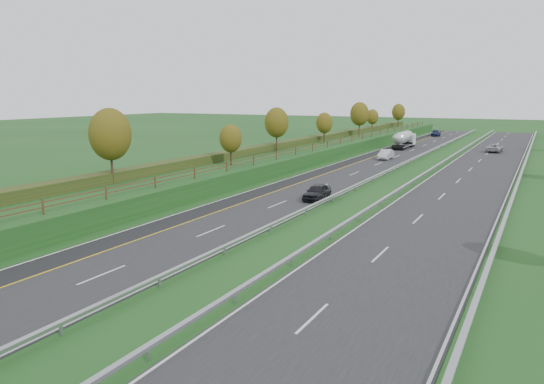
{
  "coord_description": "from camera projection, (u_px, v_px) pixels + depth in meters",
  "views": [
    {
      "loc": [
        24.74,
        -11.79,
        10.88
      ],
      "look_at": [
        3.0,
        30.38,
        2.2
      ],
      "focal_mm": 35.0,
      "sensor_mm": 36.0,
      "label": 1
    }
  ],
  "objects": [
    {
      "name": "car_silver_mid",
      "position": [
        386.0,
        154.0,
        91.0
      ],
      "size": [
        1.81,
        5.04,
        1.65
      ],
      "primitive_type": "imported",
      "rotation": [
        0.0,
        0.0,
        0.01
      ],
      "color": "silver",
      "rests_on": "near_carriageway"
    },
    {
      "name": "trees_left",
      "position": [
        259.0,
        127.0,
        77.49
      ],
      "size": [
        6.64,
        164.3,
        7.66
      ],
      "color": "#2D2116",
      "rests_on": "embankment_left"
    },
    {
      "name": "median_barrier_far",
      "position": [
        425.0,
        173.0,
        70.9
      ],
      "size": [
        0.32,
        200.0,
        0.71
      ],
      "color": "#96999E",
      "rests_on": "ground"
    },
    {
      "name": "hedge_left",
      "position": [
        256.0,
        150.0,
        82.18
      ],
      "size": [
        2.2,
        180.0,
        1.1
      ],
      "primitive_type": "cube",
      "color": "#273716",
      "rests_on": "embankment_left"
    },
    {
      "name": "road_tanker",
      "position": [
        404.0,
        139.0,
        110.09
      ],
      "size": [
        2.4,
        11.22,
        3.46
      ],
      "color": "silver",
      "rests_on": "near_carriageway"
    },
    {
      "name": "ground",
      "position": [
        394.0,
        181.0,
        67.9
      ],
      "size": [
        400.0,
        400.0,
        0.0
      ],
      "primitive_type": "plane",
      "color": "#194819",
      "rests_on": "ground"
    },
    {
      "name": "embankment_left",
      "position": [
        268.0,
        160.0,
        81.56
      ],
      "size": [
        12.0,
        200.0,
        2.0
      ],
      "primitive_type": "cube",
      "color": "#194819",
      "rests_on": "ground"
    },
    {
      "name": "median_barrier_near",
      "position": [
        387.0,
        171.0,
        73.2
      ],
      "size": [
        0.32,
        200.0,
        0.71
      ],
      "color": "#96999E",
      "rests_on": "ground"
    },
    {
      "name": "outer_barrier_far",
      "position": [
        519.0,
        179.0,
        65.72
      ],
      "size": [
        0.32,
        200.0,
        0.71
      ],
      "color": "#96999E",
      "rests_on": "ground"
    },
    {
      "name": "hard_shoulder",
      "position": [
        324.0,
        170.0,
        77.57
      ],
      "size": [
        3.0,
        200.0,
        0.04
      ],
      "primitive_type": "cube",
      "color": "black",
      "rests_on": "ground"
    },
    {
      "name": "car_oncoming",
      "position": [
        495.0,
        148.0,
        102.45
      ],
      "size": [
        2.79,
        5.7,
        1.56
      ],
      "primitive_type": "imported",
      "rotation": [
        0.0,
        0.0,
        3.11
      ],
      "color": "#9FA0A4",
      "rests_on": "far_carriageway"
    },
    {
      "name": "car_dark_near",
      "position": [
        317.0,
        192.0,
        55.72
      ],
      "size": [
        2.14,
        4.88,
        1.64
      ],
      "primitive_type": "imported",
      "rotation": [
        0.0,
        0.0,
        0.04
      ],
      "color": "black",
      "rests_on": "near_carriageway"
    },
    {
      "name": "far_carriageway",
      "position": [
        470.0,
        181.0,
        68.44
      ],
      "size": [
        10.5,
        200.0,
        0.04
      ],
      "primitive_type": "cube",
      "color": "#232326",
      "rests_on": "ground"
    },
    {
      "name": "car_small_far",
      "position": [
        436.0,
        133.0,
        142.7
      ],
      "size": [
        2.9,
        5.85,
        1.64
      ],
      "primitive_type": "imported",
      "rotation": [
        0.0,
        0.0,
        0.11
      ],
      "color": "#121B39",
      "rests_on": "near_carriageway"
    },
    {
      "name": "fence_left",
      "position": [
        293.0,
        151.0,
        78.86
      ],
      "size": [
        0.12,
        189.06,
        1.2
      ],
      "color": "#422B19",
      "rests_on": "embankment_left"
    },
    {
      "name": "near_carriageway",
      "position": [
        348.0,
        172.0,
        75.88
      ],
      "size": [
        10.5,
        200.0,
        0.04
      ],
      "primitive_type": "cube",
      "color": "#232326",
      "rests_on": "ground"
    },
    {
      "name": "lane_markings",
      "position": [
        392.0,
        175.0,
        72.88
      ],
      "size": [
        26.75,
        200.0,
        0.01
      ],
      "color": "silver",
      "rests_on": "near_carriageway"
    }
  ]
}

